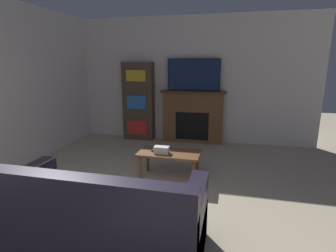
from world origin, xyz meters
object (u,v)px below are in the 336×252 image
fireplace (193,117)px  couch (99,223)px  tv (194,75)px  bookshelf (139,102)px  coffee_table (169,156)px

fireplace → couch: 3.74m
tv → bookshelf: bearing=-179.9°
bookshelf → tv: bearing=0.1°
tv → bookshelf: size_ratio=0.64×
tv → bookshelf: 1.38m
fireplace → tv: tv is taller
couch → fireplace: bearing=85.1°
tv → coffee_table: bearing=-92.0°
tv → couch: size_ratio=0.60×
fireplace → coffee_table: 1.99m
tv → couch: 3.89m
tv → coffee_table: tv is taller
coffee_table → bookshelf: bearing=121.0°
couch → bookshelf: size_ratio=1.07×
couch → coffee_table: bearing=81.8°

